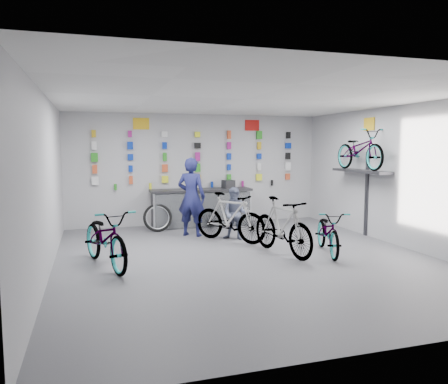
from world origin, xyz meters
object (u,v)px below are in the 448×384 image
object	(u,v)px
counter	(201,208)
customer	(235,214)
bike_right	(328,232)
clerk	(191,197)
bike_left	(106,238)
bike_service	(230,217)
bike_center	(282,226)

from	to	relation	value
counter	customer	size ratio (longest dim) A/B	2.25
bike_right	clerk	distance (m)	3.38
counter	bike_left	distance (m)	4.25
bike_left	bike_service	distance (m)	3.04
counter	bike_service	distance (m)	2.04
bike_service	clerk	xyz separation A→B (m)	(-0.68, 0.87, 0.39)
bike_center	bike_right	bearing A→B (deg)	-25.57
bike_service	counter	bearing A→B (deg)	55.27
counter	bike_service	size ratio (longest dim) A/B	1.48
customer	counter	bearing A→B (deg)	134.97
counter	bike_right	bearing A→B (deg)	-65.31
bike_left	customer	distance (m)	3.27
clerk	bike_right	bearing A→B (deg)	164.88
bike_center	bike_service	bearing A→B (deg)	102.02
bike_center	bike_service	xyz separation A→B (m)	(-0.63, 1.41, -0.01)
bike_right	clerk	xyz separation A→B (m)	(-2.22, 2.50, 0.50)
clerk	customer	size ratio (longest dim) A/B	1.56
bike_service	customer	world-z (taller)	customer
bike_center	clerk	distance (m)	2.66
counter	bike_center	bearing A→B (deg)	-77.20
bike_left	bike_center	distance (m)	3.37
bike_left	bike_center	bearing A→B (deg)	-18.68
bike_service	customer	distance (m)	0.24
bike_left	bike_center	size ratio (longest dim) A/B	1.07
bike_center	customer	bearing A→B (deg)	94.14
bike_left	clerk	bearing A→B (deg)	29.75
bike_center	bike_right	world-z (taller)	bike_center
bike_left	bike_service	xyz separation A→B (m)	(2.73, 1.34, 0.02)
counter	bike_right	world-z (taller)	counter
bike_left	customer	bearing A→B (deg)	9.78
bike_right	customer	distance (m)	2.25
bike_left	bike_right	bearing A→B (deg)	-21.31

